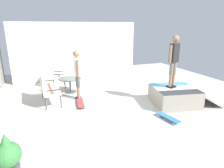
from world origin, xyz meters
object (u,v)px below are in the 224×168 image
Objects in this scene: patio_chair_near_house at (56,74)px; skate_ramp at (175,96)px; skateboard_by_bench at (81,103)px; patio_bench at (47,86)px; person_skater at (174,58)px; person_watching at (77,71)px; skateboard_spare at (168,117)px; potted_plant at (8,158)px; patio_table at (70,82)px.

skate_ramp is at bearing -133.16° from patio_chair_near_house.
skateboard_by_bench is (1.01, 3.04, -0.21)m from skate_ramp.
person_skater reaches higher than patio_bench.
skate_ramp reaches higher than skateboard_by_bench.
skateboard_spare is at bearing -141.18° from person_watching.
patio_bench is 1.57× the size of skateboard_by_bench.
potted_plant is (-2.84, 1.80, 0.38)m from skateboard_by_bench.
potted_plant is at bearing 103.21° from skateboard_spare.
skateboard_spare is 0.89× the size of potted_plant.
person_watching is 3.30m from person_skater.
patio_table is at bearing -45.05° from patio_bench.
patio_table is at bearing 51.68° from person_skater.
person_watching reaches higher than patio_table.
person_skater is at bearing -38.80° from skateboard_spare.
skateboard_spare is at bearing -132.30° from skateboard_by_bench.
skateboard_by_bench is at bearing -166.74° from patio_chair_near_house.
skateboard_by_bench is at bearing 71.65° from skate_ramp.
person_skater reaches higher than skateboard_spare.
patio_bench is at bearing 51.16° from skateboard_spare.
patio_chair_near_house is at bearing 19.61° from person_watching.
person_watching is 1.94× the size of potted_plant.
person_watching reaches higher than patio_bench.
patio_chair_near_house is at bearing 28.06° from patio_table.
patio_chair_near_house is 0.57× the size of person_watching.
patio_table reaches higher than skateboard_by_bench.
patio_bench is (1.60, 4.06, 0.32)m from skate_ramp.
potted_plant is at bearing 110.71° from skate_ramp.
patio_bench is 1.42× the size of patio_table.
potted_plant is at bearing 167.12° from patio_bench.
skate_ramp is 3.48m from person_watching.
patio_chair_near_house is 1.00m from patio_table.
skate_ramp is at bearing -45.57° from skateboard_spare.
patio_chair_near_house is 1.13× the size of patio_table.
person_skater is (-1.52, -2.88, 0.54)m from person_watching.
skateboard_spare is at bearing -148.10° from patio_chair_near_house.
person_skater is at bearing -67.67° from potted_plant.
skateboard_spare is 4.03m from potted_plant.
skateboard_by_bench is 3.38m from potted_plant.
skateboard_by_bench is 0.99× the size of skateboard_spare.
person_watching is at bearing -5.71° from skateboard_by_bench.
patio_table is at bearing -151.94° from patio_chair_near_house.
patio_bench is at bearing 59.61° from skateboard_by_bench.
skateboard_spare is at bearing -147.17° from patio_table.
person_watching is at bearing -169.62° from patio_table.
patio_bench reaches higher than potted_plant.
patio_table is 1.09× the size of skateboard_spare.
patio_bench is 1.56× the size of skateboard_spare.
skate_ramp is 1.33× the size of person_watching.
patio_chair_near_house reaches higher than skateboard_spare.
skateboard_spare is (-2.52, -3.12, -0.53)m from patio_bench.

